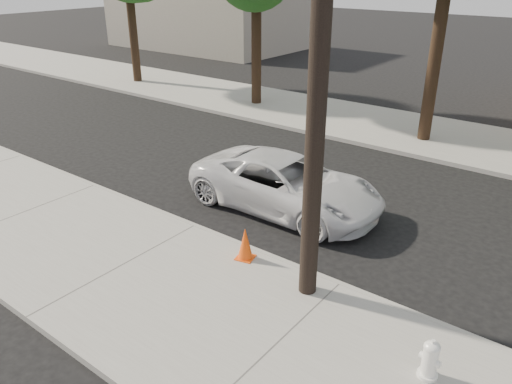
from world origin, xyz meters
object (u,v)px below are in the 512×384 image
(traffic_cone, at_px, (245,244))
(utility_pole, at_px, (320,52))
(police_cruiser, at_px, (286,184))
(fire_hydrant, at_px, (430,360))

(traffic_cone, bearing_deg, utility_pole, -5.85)
(police_cruiser, xyz_separation_m, fire_hydrant, (5.20, -3.71, -0.26))
(utility_pole, relative_size, police_cruiser, 1.73)
(police_cruiser, bearing_deg, utility_pole, -139.81)
(traffic_cone, bearing_deg, police_cruiser, 106.87)
(fire_hydrant, bearing_deg, utility_pole, 173.98)
(utility_pole, height_order, traffic_cone, utility_pole)
(utility_pole, bearing_deg, traffic_cone, 174.15)
(police_cruiser, height_order, fire_hydrant, police_cruiser)
(traffic_cone, bearing_deg, fire_hydrant, -12.27)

